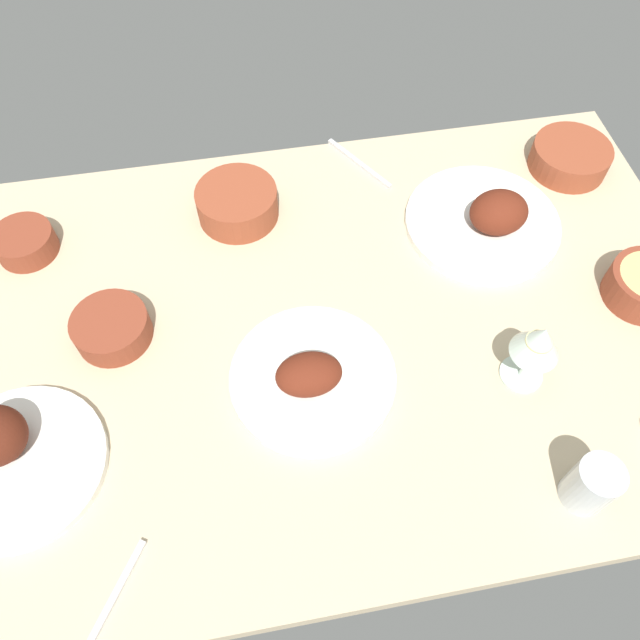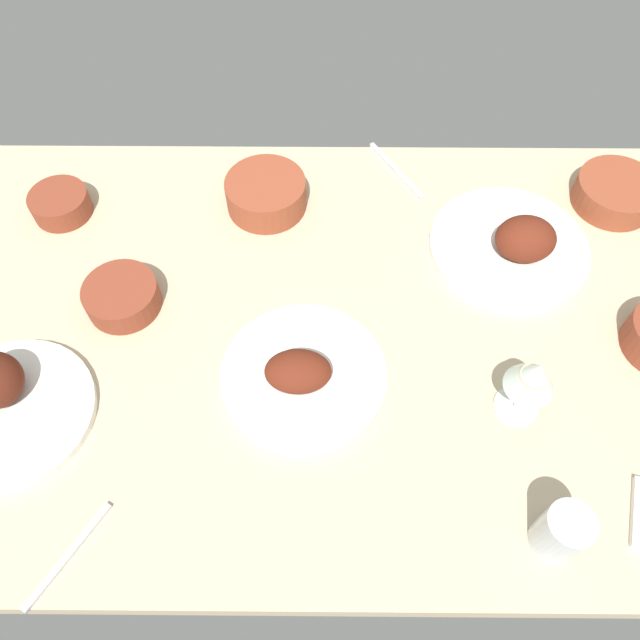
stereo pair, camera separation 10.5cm
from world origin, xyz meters
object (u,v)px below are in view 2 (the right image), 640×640
bowl_cream (264,193)px  bowl_potatoes (58,203)px  plate_far_side (300,374)px  fork_loose (66,556)px  water_tumbler (559,532)px  plate_center_main (1,400)px  bowl_onions (119,296)px  plate_near_viewer (512,244)px  spoon_loose (394,171)px  bowl_sauce (614,192)px  wine_glass (530,378)px

bowl_cream → bowl_potatoes: bearing=3.0°
plate_far_side → fork_loose: (31.82, 27.83, -1.43)cm
water_tumbler → plate_far_side: bearing=-35.3°
plate_center_main → bowl_onions: plate_center_main is taller
plate_near_viewer → water_tumbler: water_tumbler is taller
plate_near_viewer → bowl_cream: bearing=-14.1°
fork_loose → spoon_loose: size_ratio=0.91×
water_tumbler → fork_loose: (67.47, 2.63, -4.22)cm
plate_center_main → fork_loose: 26.85cm
bowl_sauce → fork_loose: bearing=36.4°
plate_far_side → bowl_sauce: plate_far_side is taller
bowl_onions → wine_glass: size_ratio=0.92×
plate_near_viewer → spoon_loose: size_ratio=1.61×
bowl_onions → wine_glass: 68.61cm
plate_near_viewer → bowl_potatoes: plate_near_viewer is taller
plate_center_main → bowl_potatoes: size_ratio=2.32×
plate_center_main → plate_far_side: bearing=-173.5°
bowl_potatoes → water_tumbler: bearing=143.4°
plate_center_main → water_tumbler: (-81.82, 19.94, 1.82)cm
bowl_potatoes → water_tumbler: size_ratio=1.21×
bowl_potatoes → fork_loose: 66.17cm
bowl_potatoes → fork_loose: bowl_potatoes is taller
bowl_onions → bowl_sauce: (-91.48, -25.12, 0.23)cm
plate_center_main → bowl_onions: 24.73cm
bowl_onions → bowl_sauce: bearing=-164.6°
plate_near_viewer → bowl_onions: size_ratio=2.29×
plate_center_main → fork_loose: size_ratio=1.55×
bowl_cream → fork_loose: (24.03, 66.37, -2.97)cm
plate_near_viewer → spoon_loose: bearing=-46.1°
water_tumbler → spoon_loose: (17.51, -73.16, -4.22)cm
water_tumbler → bowl_sauce: bearing=-110.5°
plate_near_viewer → water_tumbler: 52.22cm
bowl_sauce → water_tumbler: size_ratio=1.69×
bowl_onions → plate_far_side: bearing=155.1°
plate_near_viewer → bowl_sauce: size_ratio=1.88×
bowl_sauce → wine_glass: 52.03cm
plate_near_viewer → plate_center_main: plate_center_main is taller
bowl_potatoes → spoon_loose: bowl_potatoes is taller
plate_center_main → bowl_potatoes: plate_center_main is taller
bowl_onions → wine_glass: wine_glass is taller
plate_center_main → spoon_loose: (-64.31, -53.22, -2.40)cm
bowl_potatoes → plate_far_side: bearing=142.4°
plate_far_side → bowl_potatoes: plate_far_side is taller
plate_near_viewer → water_tumbler: (2.76, 52.10, 2.24)cm
bowl_cream → wine_glass: (-41.73, 43.28, 6.55)cm
bowl_potatoes → wine_glass: wine_glass is taller
spoon_loose → fork_loose: bearing=115.3°
plate_far_side → bowl_cream: bearing=-78.6°
plate_near_viewer → bowl_potatoes: size_ratio=2.64×
bowl_potatoes → bowl_cream: size_ratio=0.72×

